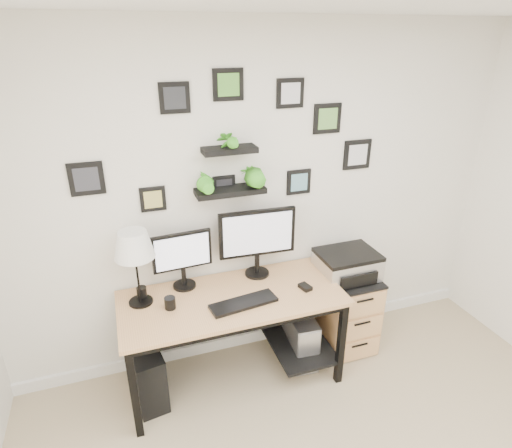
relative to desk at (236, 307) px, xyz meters
name	(u,v)px	position (x,y,z in m)	size (l,w,h in m)	color
room	(264,334)	(0.35, 0.32, -0.58)	(4.00, 4.00, 4.00)	tan
desk	(236,307)	(0.00, 0.00, 0.00)	(1.60, 0.70, 0.75)	tan
monitor_left	(182,256)	(-0.33, 0.20, 0.38)	(0.43, 0.18, 0.44)	black
monitor_right	(257,237)	(0.23, 0.19, 0.45)	(0.59, 0.20, 0.54)	black
keyboard	(244,303)	(0.01, -0.16, 0.14)	(0.47, 0.15, 0.02)	black
mouse	(305,287)	(0.50, -0.11, 0.14)	(0.06, 0.10, 0.03)	black
table_lamp	(134,246)	(-0.66, 0.10, 0.57)	(0.27, 0.27, 0.55)	black
mug	(170,303)	(-0.48, -0.04, 0.17)	(0.08, 0.08, 0.09)	black
pen_cup	(142,293)	(-0.65, 0.15, 0.17)	(0.07, 0.07, 0.09)	black
pc_tower_black	(146,373)	(-0.69, -0.02, -0.40)	(0.20, 0.45, 0.45)	black
pc_tower_grey	(300,337)	(0.54, 0.00, -0.41)	(0.22, 0.44, 0.42)	gray
file_cabinet	(345,310)	(0.98, 0.06, -0.29)	(0.43, 0.53, 0.67)	tan
printer	(347,265)	(0.95, 0.06, 0.15)	(0.47, 0.39, 0.21)	silver
wall_decor	(236,159)	(0.10, 0.26, 1.05)	(2.23, 0.18, 0.94)	black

